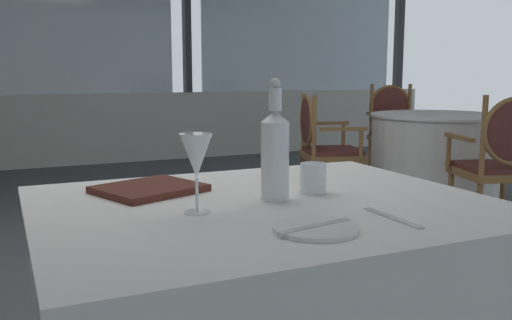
{
  "coord_description": "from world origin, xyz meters",
  "views": [
    {
      "loc": [
        -0.55,
        -2.7,
        1.11
      ],
      "look_at": [
        0.13,
        -1.2,
        0.85
      ],
      "focal_mm": 39.52,
      "sensor_mm": 36.0,
      "label": 1
    }
  ],
  "objects_px": {
    "side_plate": "(315,228)",
    "menu_book": "(149,189)",
    "dining_chair_0_2": "(394,125)",
    "dining_chair_0_3": "(322,142)",
    "wine_glass": "(196,157)",
    "dining_chair_0_0": "(502,156)",
    "water_bottle": "(275,152)",
    "water_tumbler": "(313,178)"
  },
  "relations": [
    {
      "from": "side_plate",
      "to": "water_tumbler",
      "type": "distance_m",
      "value": 0.4
    },
    {
      "from": "water_bottle",
      "to": "wine_glass",
      "type": "relative_size",
      "value": 1.67
    },
    {
      "from": "dining_chair_0_2",
      "to": "dining_chair_0_3",
      "type": "height_order",
      "value": "dining_chair_0_2"
    },
    {
      "from": "side_plate",
      "to": "dining_chair_0_3",
      "type": "bearing_deg",
      "value": 58.59
    },
    {
      "from": "dining_chair_0_0",
      "to": "dining_chair_0_2",
      "type": "xyz_separation_m",
      "value": [
        0.58,
        1.87,
        0.02
      ]
    },
    {
      "from": "water_bottle",
      "to": "dining_chair_0_3",
      "type": "relative_size",
      "value": 0.35
    },
    {
      "from": "water_bottle",
      "to": "dining_chair_0_0",
      "type": "relative_size",
      "value": 0.34
    },
    {
      "from": "water_bottle",
      "to": "water_tumbler",
      "type": "distance_m",
      "value": 0.17
    },
    {
      "from": "side_plate",
      "to": "menu_book",
      "type": "xyz_separation_m",
      "value": [
        -0.23,
        0.55,
        0.01
      ]
    },
    {
      "from": "water_tumbler",
      "to": "dining_chair_0_0",
      "type": "bearing_deg",
      "value": 30.52
    },
    {
      "from": "wine_glass",
      "to": "menu_book",
      "type": "relative_size",
      "value": 0.72
    },
    {
      "from": "dining_chair_0_2",
      "to": "dining_chair_0_3",
      "type": "bearing_deg",
      "value": -44.85
    },
    {
      "from": "side_plate",
      "to": "dining_chair_0_0",
      "type": "xyz_separation_m",
      "value": [
        2.39,
        1.64,
        -0.21
      ]
    },
    {
      "from": "dining_chair_0_3",
      "to": "water_bottle",
      "type": "bearing_deg",
      "value": -106.28
    },
    {
      "from": "water_tumbler",
      "to": "menu_book",
      "type": "height_order",
      "value": "water_tumbler"
    },
    {
      "from": "side_plate",
      "to": "dining_chair_0_2",
      "type": "height_order",
      "value": "dining_chair_0_2"
    },
    {
      "from": "side_plate",
      "to": "wine_glass",
      "type": "distance_m",
      "value": 0.34
    },
    {
      "from": "side_plate",
      "to": "menu_book",
      "type": "distance_m",
      "value": 0.59
    },
    {
      "from": "dining_chair_0_2",
      "to": "menu_book",
      "type": "bearing_deg",
      "value": -29.96
    },
    {
      "from": "side_plate",
      "to": "water_tumbler",
      "type": "height_order",
      "value": "water_tumbler"
    },
    {
      "from": "dining_chair_0_2",
      "to": "dining_chair_0_3",
      "type": "relative_size",
      "value": 1.06
    },
    {
      "from": "dining_chair_0_0",
      "to": "dining_chair_0_2",
      "type": "bearing_deg",
      "value": -0.0
    },
    {
      "from": "dining_chair_0_3",
      "to": "wine_glass",
      "type": "bearing_deg",
      "value": -109.3
    },
    {
      "from": "dining_chair_0_2",
      "to": "water_tumbler",
      "type": "bearing_deg",
      "value": -23.97
    },
    {
      "from": "dining_chair_0_2",
      "to": "wine_glass",
      "type": "bearing_deg",
      "value": -26.86
    },
    {
      "from": "water_tumbler",
      "to": "dining_chair_0_2",
      "type": "distance_m",
      "value": 4.21
    },
    {
      "from": "water_bottle",
      "to": "menu_book",
      "type": "bearing_deg",
      "value": 140.65
    },
    {
      "from": "water_bottle",
      "to": "menu_book",
      "type": "distance_m",
      "value": 0.39
    },
    {
      "from": "water_bottle",
      "to": "dining_chair_0_2",
      "type": "height_order",
      "value": "water_bottle"
    },
    {
      "from": "wine_glass",
      "to": "dining_chair_0_0",
      "type": "height_order",
      "value": "dining_chair_0_0"
    },
    {
      "from": "water_bottle",
      "to": "side_plate",
      "type": "bearing_deg",
      "value": -99.82
    },
    {
      "from": "side_plate",
      "to": "wine_glass",
      "type": "xyz_separation_m",
      "value": [
        -0.19,
        0.26,
        0.13
      ]
    },
    {
      "from": "wine_glass",
      "to": "dining_chair_0_2",
      "type": "bearing_deg",
      "value": 45.85
    },
    {
      "from": "side_plate",
      "to": "menu_book",
      "type": "height_order",
      "value": "menu_book"
    },
    {
      "from": "menu_book",
      "to": "water_tumbler",
      "type": "bearing_deg",
      "value": -46.45
    },
    {
      "from": "water_bottle",
      "to": "menu_book",
      "type": "relative_size",
      "value": 1.21
    },
    {
      "from": "dining_chair_0_0",
      "to": "dining_chair_0_3",
      "type": "xyz_separation_m",
      "value": [
        -0.64,
        1.23,
        -0.01
      ]
    },
    {
      "from": "wine_glass",
      "to": "dining_chair_0_0",
      "type": "bearing_deg",
      "value": 28.19
    },
    {
      "from": "dining_chair_0_0",
      "to": "dining_chair_0_2",
      "type": "height_order",
      "value": "dining_chair_0_2"
    },
    {
      "from": "water_tumbler",
      "to": "dining_chair_0_0",
      "type": "distance_m",
      "value": 2.56
    },
    {
      "from": "water_bottle",
      "to": "dining_chair_0_2",
      "type": "relative_size",
      "value": 0.33
    },
    {
      "from": "side_plate",
      "to": "dining_chair_0_3",
      "type": "height_order",
      "value": "dining_chair_0_3"
    }
  ]
}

